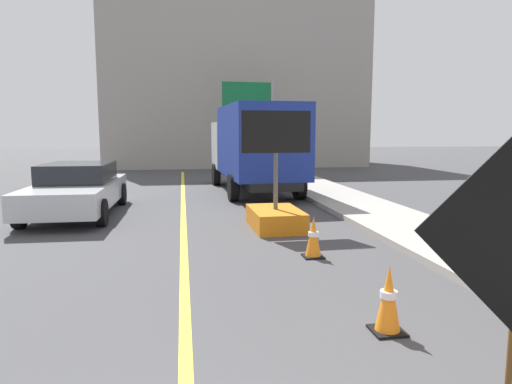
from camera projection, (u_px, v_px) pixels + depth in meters
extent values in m
cube|color=#9E9991|center=(465.00, 251.00, 8.36)|extent=(2.18, 48.00, 0.14)
cube|color=yellow|center=(184.00, 267.00, 7.57)|extent=(0.14, 36.00, 0.01)
cylinder|color=#593819|center=(510.00, 354.00, 3.55)|extent=(0.05, 0.05, 1.05)
cube|color=orange|center=(275.00, 219.00, 10.62)|extent=(1.14, 1.83, 0.45)
cylinder|color=#4C4C4C|center=(276.00, 181.00, 10.50)|extent=(0.10, 0.10, 1.30)
cube|color=black|center=(276.00, 132.00, 10.35)|extent=(1.60, 0.12, 0.95)
sphere|color=yellow|center=(299.00, 132.00, 10.50)|extent=(0.09, 0.09, 0.09)
sphere|color=yellow|center=(286.00, 132.00, 10.45)|extent=(0.09, 0.09, 0.09)
sphere|color=yellow|center=(273.00, 132.00, 10.39)|extent=(0.09, 0.09, 0.09)
sphere|color=yellow|center=(260.00, 132.00, 10.34)|extent=(0.09, 0.09, 0.09)
sphere|color=yellow|center=(253.00, 124.00, 10.28)|extent=(0.09, 0.09, 0.09)
sphere|color=yellow|center=(253.00, 140.00, 10.33)|extent=(0.09, 0.09, 0.09)
cube|color=black|center=(254.00, 176.00, 16.95)|extent=(1.96, 7.19, 0.25)
cube|color=silver|center=(241.00, 145.00, 19.29)|extent=(2.41, 2.10, 1.90)
cube|color=navy|center=(260.00, 141.00, 15.72)|extent=(2.54, 4.95, 2.41)
cylinder|color=black|center=(216.00, 174.00, 19.09)|extent=(0.32, 0.91, 0.90)
cylinder|color=black|center=(268.00, 173.00, 19.54)|extent=(0.32, 0.91, 0.90)
cylinder|color=black|center=(233.00, 187.00, 14.67)|extent=(0.32, 0.91, 0.90)
cylinder|color=black|center=(299.00, 186.00, 15.12)|extent=(0.32, 0.91, 0.90)
cube|color=silver|center=(77.00, 194.00, 12.24)|extent=(2.00, 4.92, 0.60)
cube|color=black|center=(78.00, 172.00, 12.40)|extent=(1.73, 2.23, 0.50)
cylinder|color=black|center=(102.00, 213.00, 10.82)|extent=(0.23, 0.66, 0.66)
cylinder|color=black|center=(19.00, 215.00, 10.56)|extent=(0.23, 0.66, 0.66)
cylinder|color=black|center=(122.00, 194.00, 13.98)|extent=(0.23, 0.66, 0.66)
cylinder|color=black|center=(58.00, 195.00, 13.72)|extent=(0.23, 0.66, 0.66)
cylinder|color=gray|center=(272.00, 126.00, 24.58)|extent=(0.18, 0.18, 5.00)
cube|color=#0F6033|center=(247.00, 95.00, 24.09)|extent=(2.60, 0.16, 1.30)
cube|color=white|center=(246.00, 95.00, 24.12)|extent=(1.82, 0.08, 0.18)
cube|color=gray|center=(233.00, 88.00, 30.96)|extent=(16.24, 8.56, 10.33)
cube|color=black|center=(387.00, 331.00, 5.14)|extent=(0.36, 0.36, 0.03)
cone|color=orange|center=(388.00, 298.00, 5.09)|extent=(0.28, 0.28, 0.75)
cylinder|color=white|center=(389.00, 294.00, 5.08)|extent=(0.19, 0.19, 0.08)
cube|color=black|center=(313.00, 256.00, 8.20)|extent=(0.36, 0.36, 0.03)
cone|color=orange|center=(313.00, 236.00, 8.15)|extent=(0.28, 0.28, 0.71)
cylinder|color=white|center=(313.00, 234.00, 8.15)|extent=(0.19, 0.19, 0.08)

